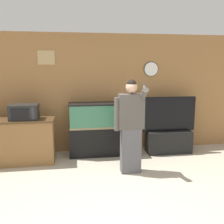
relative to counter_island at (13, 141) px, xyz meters
name	(u,v)px	position (x,y,z in m)	size (l,w,h in m)	color
wall_back_paneled	(97,93)	(1.73, 0.58, 0.86)	(10.00, 0.08, 2.60)	olive
counter_island	(13,141)	(0.00, 0.00, 0.00)	(1.65, 0.57, 0.89)	brown
microwave	(24,112)	(0.26, -0.03, 0.59)	(0.53, 0.36, 0.29)	black
aquarium_on_stand	(97,129)	(1.68, 0.24, 0.12)	(1.17, 0.44, 1.14)	black
tv_on_stand	(169,136)	(3.28, 0.16, -0.07)	(1.18, 0.40, 1.25)	black
person_standing	(131,125)	(2.20, -0.75, 0.43)	(0.53, 0.40, 1.68)	#515156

